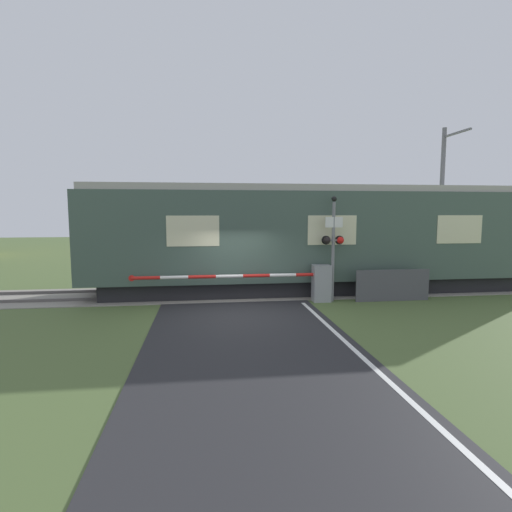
% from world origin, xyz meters
% --- Properties ---
extents(ground_plane, '(80.00, 80.00, 0.00)m').
position_xyz_m(ground_plane, '(0.00, 0.00, 0.00)').
color(ground_plane, '#4C6033').
extents(road_strip, '(4.99, 20.00, 0.02)m').
position_xyz_m(road_strip, '(0.01, -8.00, 0.01)').
color(road_strip, '#262628').
rests_on(road_strip, ground_plane).
extents(track_bed, '(36.00, 3.20, 0.13)m').
position_xyz_m(track_bed, '(0.00, 3.01, 0.02)').
color(track_bed, gray).
rests_on(track_bed, ground_plane).
extents(train, '(17.58, 2.81, 4.06)m').
position_xyz_m(train, '(3.42, 3.01, 2.08)').
color(train, black).
rests_on(train, ground_plane).
extents(crossing_barrier, '(6.74, 0.44, 1.27)m').
position_xyz_m(crossing_barrier, '(2.35, 1.22, 0.70)').
color(crossing_barrier, gray).
rests_on(crossing_barrier, ground_plane).
extents(signal_post, '(0.78, 0.26, 3.62)m').
position_xyz_m(signal_post, '(3.34, 1.22, 2.06)').
color(signal_post, gray).
rests_on(signal_post, ground_plane).
extents(catenary_pole, '(0.20, 1.90, 6.84)m').
position_xyz_m(catenary_pole, '(9.71, 5.11, 3.57)').
color(catenary_pole, slate).
rests_on(catenary_pole, ground_plane).
extents(roadside_fence, '(2.65, 0.06, 1.10)m').
position_xyz_m(roadside_fence, '(5.43, 0.99, 0.55)').
color(roadside_fence, '#4C4C51').
rests_on(roadside_fence, ground_plane).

